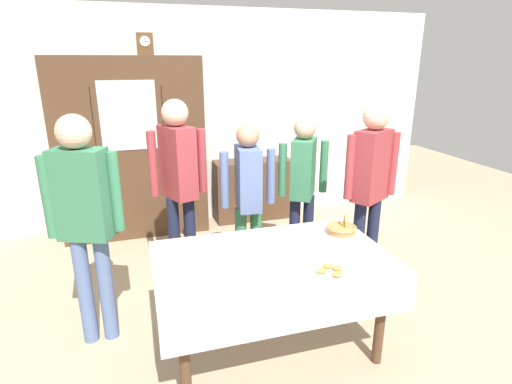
{
  "coord_description": "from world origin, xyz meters",
  "views": [
    {
      "loc": [
        -0.85,
        -2.63,
        2.09
      ],
      "look_at": [
        0.0,
        0.2,
        1.12
      ],
      "focal_mm": 28.47,
      "sensor_mm": 36.0,
      "label": 1
    }
  ],
  "objects_px": {
    "tea_cup_far_right": "(299,246)",
    "person_beside_shelf": "(85,210)",
    "pastry_plate": "(331,272)",
    "spoon_mid_left": "(193,281)",
    "tea_cup_back_edge": "(217,253)",
    "bread_basket": "(342,229)",
    "wall_cabinet": "(132,149)",
    "person_behind_table_left": "(248,190)",
    "tea_cup_near_left": "(184,251)",
    "spoon_near_left": "(229,278)",
    "person_near_right_end": "(303,180)",
    "bookshelf_low": "(253,190)",
    "person_by_cabinet": "(179,175)",
    "dining_table": "(274,272)",
    "book_stack": "(253,157)",
    "tea_cup_mid_right": "(292,270)",
    "spoon_back_edge": "(261,238)",
    "mantel_clock": "(145,44)",
    "person_behind_table_right": "(371,178)"
  },
  "relations": [
    {
      "from": "tea_cup_far_right",
      "to": "spoon_mid_left",
      "type": "height_order",
      "value": "tea_cup_far_right"
    },
    {
      "from": "bookshelf_low",
      "to": "pastry_plate",
      "type": "bearing_deg",
      "value": -96.51
    },
    {
      "from": "bookshelf_low",
      "to": "person_behind_table_left",
      "type": "relative_size",
      "value": 0.66
    },
    {
      "from": "wall_cabinet",
      "to": "tea_cup_far_right",
      "type": "bearing_deg",
      "value": -65.99
    },
    {
      "from": "tea_cup_back_edge",
      "to": "person_beside_shelf",
      "type": "relative_size",
      "value": 0.07
    },
    {
      "from": "person_by_cabinet",
      "to": "person_behind_table_right",
      "type": "height_order",
      "value": "person_by_cabinet"
    },
    {
      "from": "pastry_plate",
      "to": "spoon_back_edge",
      "type": "relative_size",
      "value": 2.35
    },
    {
      "from": "dining_table",
      "to": "spoon_back_edge",
      "type": "xyz_separation_m",
      "value": [
        0.01,
        0.34,
        0.11
      ]
    },
    {
      "from": "bookshelf_low",
      "to": "tea_cup_near_left",
      "type": "height_order",
      "value": "tea_cup_near_left"
    },
    {
      "from": "tea_cup_near_left",
      "to": "spoon_near_left",
      "type": "relative_size",
      "value": 1.09
    },
    {
      "from": "tea_cup_back_edge",
      "to": "tea_cup_far_right",
      "type": "bearing_deg",
      "value": -6.12
    },
    {
      "from": "tea_cup_far_right",
      "to": "mantel_clock",
      "type": "bearing_deg",
      "value": 109.14
    },
    {
      "from": "spoon_mid_left",
      "to": "tea_cup_back_edge",
      "type": "bearing_deg",
      "value": 54.34
    },
    {
      "from": "tea_cup_back_edge",
      "to": "bread_basket",
      "type": "distance_m",
      "value": 1.04
    },
    {
      "from": "dining_table",
      "to": "tea_cup_near_left",
      "type": "xyz_separation_m",
      "value": [
        -0.59,
        0.24,
        0.13
      ]
    },
    {
      "from": "spoon_mid_left",
      "to": "person_behind_table_left",
      "type": "distance_m",
      "value": 1.38
    },
    {
      "from": "bread_basket",
      "to": "wall_cabinet",
      "type": "bearing_deg",
      "value": 123.71
    },
    {
      "from": "person_behind_table_left",
      "to": "bookshelf_low",
      "type": "bearing_deg",
      "value": 72.32
    },
    {
      "from": "spoon_back_edge",
      "to": "person_behind_table_right",
      "type": "distance_m",
      "value": 1.23
    },
    {
      "from": "person_near_right_end",
      "to": "bookshelf_low",
      "type": "bearing_deg",
      "value": 93.78
    },
    {
      "from": "tea_cup_far_right",
      "to": "spoon_back_edge",
      "type": "bearing_deg",
      "value": 128.1
    },
    {
      "from": "book_stack",
      "to": "person_near_right_end",
      "type": "bearing_deg",
      "value": -86.22
    },
    {
      "from": "tea_cup_back_edge",
      "to": "person_near_right_end",
      "type": "xyz_separation_m",
      "value": [
        1.09,
        1.04,
        0.15
      ]
    },
    {
      "from": "tea_cup_mid_right",
      "to": "person_near_right_end",
      "type": "bearing_deg",
      "value": 64.64
    },
    {
      "from": "mantel_clock",
      "to": "tea_cup_mid_right",
      "type": "bearing_deg",
      "value": -76.2
    },
    {
      "from": "tea_cup_far_right",
      "to": "spoon_mid_left",
      "type": "distance_m",
      "value": 0.83
    },
    {
      "from": "bread_basket",
      "to": "mantel_clock",
      "type": "bearing_deg",
      "value": 119.32
    },
    {
      "from": "dining_table",
      "to": "book_stack",
      "type": "relative_size",
      "value": 8.16
    },
    {
      "from": "tea_cup_near_left",
      "to": "person_behind_table_right",
      "type": "bearing_deg",
      "value": 14.36
    },
    {
      "from": "person_near_right_end",
      "to": "book_stack",
      "type": "bearing_deg",
      "value": 93.78
    },
    {
      "from": "book_stack",
      "to": "spoon_back_edge",
      "type": "distance_m",
      "value": 2.38
    },
    {
      "from": "spoon_near_left",
      "to": "person_behind_table_right",
      "type": "bearing_deg",
      "value": 29.6
    },
    {
      "from": "wall_cabinet",
      "to": "bread_basket",
      "type": "height_order",
      "value": "wall_cabinet"
    },
    {
      "from": "tea_cup_far_right",
      "to": "bread_basket",
      "type": "xyz_separation_m",
      "value": [
        0.44,
        0.17,
        0.01
      ]
    },
    {
      "from": "mantel_clock",
      "to": "tea_cup_near_left",
      "type": "distance_m",
      "value": 2.76
    },
    {
      "from": "person_behind_table_right",
      "to": "person_near_right_end",
      "type": "bearing_deg",
      "value": 132.36
    },
    {
      "from": "pastry_plate",
      "to": "person_by_cabinet",
      "type": "xyz_separation_m",
      "value": [
        -0.78,
        1.54,
        0.3
      ]
    },
    {
      "from": "person_behind_table_right",
      "to": "person_beside_shelf",
      "type": "bearing_deg",
      "value": -176.15
    },
    {
      "from": "wall_cabinet",
      "to": "person_behind_table_left",
      "type": "relative_size",
      "value": 1.37
    },
    {
      "from": "person_near_right_end",
      "to": "person_behind_table_left",
      "type": "height_order",
      "value": "person_near_right_end"
    },
    {
      "from": "book_stack",
      "to": "tea_cup_mid_right",
      "type": "height_order",
      "value": "book_stack"
    },
    {
      "from": "pastry_plate",
      "to": "spoon_mid_left",
      "type": "relative_size",
      "value": 2.35
    },
    {
      "from": "mantel_clock",
      "to": "bread_basket",
      "type": "bearing_deg",
      "value": -60.68
    },
    {
      "from": "dining_table",
      "to": "person_near_right_end",
      "type": "distance_m",
      "value": 1.41
    },
    {
      "from": "pastry_plate",
      "to": "spoon_back_edge",
      "type": "distance_m",
      "value": 0.71
    },
    {
      "from": "wall_cabinet",
      "to": "person_near_right_end",
      "type": "distance_m",
      "value": 2.14
    },
    {
      "from": "tea_cup_near_left",
      "to": "spoon_near_left",
      "type": "distance_m",
      "value": 0.47
    },
    {
      "from": "spoon_mid_left",
      "to": "person_near_right_end",
      "type": "height_order",
      "value": "person_near_right_end"
    },
    {
      "from": "tea_cup_far_right",
      "to": "person_beside_shelf",
      "type": "distance_m",
      "value": 1.55
    },
    {
      "from": "tea_cup_back_edge",
      "to": "person_by_cabinet",
      "type": "xyz_separation_m",
      "value": [
        -0.13,
        1.08,
        0.29
      ]
    }
  ]
}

